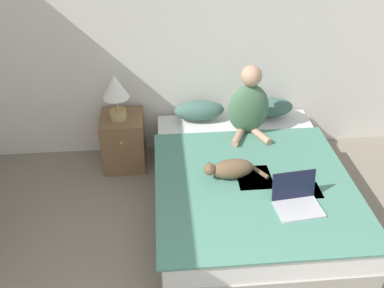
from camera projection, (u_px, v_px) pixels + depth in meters
The scene contains 9 objects.
wall_back at pixel (190, 40), 4.06m from camera, with size 5.34×0.05×2.55m.
bed at pixel (248, 189), 3.77m from camera, with size 1.70×2.08×0.48m.
pillow_near at pixel (199, 111), 4.29m from camera, with size 0.53×0.24×0.21m.
pillow_far at pixel (268, 108), 4.34m from camera, with size 0.53×0.24×0.21m.
person_sitting at pixel (249, 106), 3.97m from camera, with size 0.40×0.40×0.72m.
cat_tabby at pixel (231, 169), 3.49m from camera, with size 0.57×0.22×0.17m.
laptop_open at pixel (297, 200), 3.22m from camera, with size 0.39×0.33×0.25m.
nightstand at pixel (124, 141), 4.32m from camera, with size 0.44×0.47×0.59m.
table_lamp at pixel (115, 90), 3.95m from camera, with size 0.26×0.26×0.48m.
Camera 1 is at (-0.31, -0.37, 2.73)m, focal length 38.00 mm.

